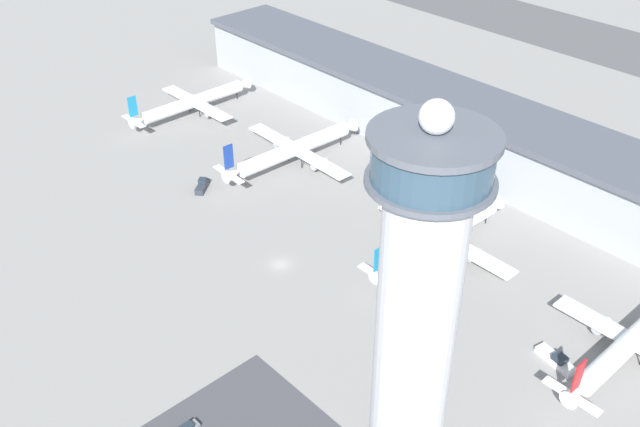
{
  "coord_description": "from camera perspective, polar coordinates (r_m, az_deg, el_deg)",
  "views": [
    {
      "loc": [
        100.39,
        -80.3,
        99.44
      ],
      "look_at": [
        -2.61,
        14.64,
        6.06
      ],
      "focal_mm": 40.0,
      "sensor_mm": 36.0,
      "label": 1
    }
  ],
  "objects": [
    {
      "name": "ground_plane",
      "position": [
        162.52,
        -3.18,
        -4.1
      ],
      "size": [
        1000.0,
        1000.0,
        0.0
      ],
      "primitive_type": "plane",
      "color": "gray"
    },
    {
      "name": "terminal_building",
      "position": [
        202.09,
        12.21,
        6.32
      ],
      "size": [
        211.66,
        25.0,
        17.88
      ],
      "color": "#A3A8B2",
      "rests_on": "ground"
    },
    {
      "name": "control_tower",
      "position": [
        104.88,
        7.89,
        -6.75
      ],
      "size": [
        17.34,
        17.34,
        63.27
      ],
      "color": "silver",
      "rests_on": "ground"
    },
    {
      "name": "airplane_gate_alpha",
      "position": [
        230.6,
        -10.1,
        8.77
      ],
      "size": [
        32.62,
        43.98,
        12.5
      ],
      "color": "white",
      "rests_on": "ground"
    },
    {
      "name": "airplane_gate_bravo",
      "position": [
        198.39,
        -2.07,
        5.16
      ],
      "size": [
        39.64,
        45.8,
        13.69
      ],
      "color": "white",
      "rests_on": "ground"
    },
    {
      "name": "airplane_gate_charlie",
      "position": [
        166.21,
        9.69,
        -1.91
      ],
      "size": [
        38.2,
        44.23,
        11.51
      ],
      "color": "white",
      "rests_on": "ground"
    },
    {
      "name": "airplane_gate_delta",
      "position": [
        149.61,
        23.61,
        -9.37
      ],
      "size": [
        32.32,
        43.11,
        12.5
      ],
      "color": "white",
      "rests_on": "ground"
    },
    {
      "name": "service_truck_catering",
      "position": [
        145.82,
        18.37,
        -11.05
      ],
      "size": [
        8.78,
        4.13,
        2.43
      ],
      "color": "black",
      "rests_on": "ground"
    },
    {
      "name": "service_truck_fuel",
      "position": [
        170.94,
        10.6,
        -2.14
      ],
      "size": [
        5.58,
        7.26,
        2.85
      ],
      "color": "black",
      "rests_on": "ground"
    },
    {
      "name": "service_truck_baggage",
      "position": [
        191.16,
        -9.39,
        2.2
      ],
      "size": [
        5.9,
        6.59,
        2.88
      ],
      "color": "black",
      "rests_on": "ground"
    }
  ]
}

